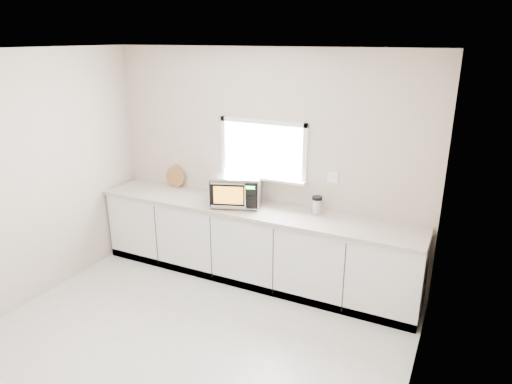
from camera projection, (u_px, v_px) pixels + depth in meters
The scene contains 8 objects.
ground at pixel (170, 361), 4.15m from camera, with size 4.00×4.00×0.00m, color beige.
back_wall at pixel (264, 164), 5.41m from camera, with size 4.00×0.17×2.70m.
cabinets at pixel (253, 245), 5.45m from camera, with size 3.92×0.60×0.88m, color silver.
countertop at pixel (252, 209), 5.30m from camera, with size 3.92×0.64×0.04m, color #BCB09B.
microwave at pixel (236, 189), 5.33m from camera, with size 0.68×0.60×0.37m.
knife_block at pixel (225, 192), 5.41m from camera, with size 0.11×0.21×0.30m.
cutting_board at pixel (175, 177), 5.98m from camera, with size 0.28×0.28×0.02m, color #97633A.
coffee_grinder at pixel (317, 205), 5.08m from camera, with size 0.14×0.14×0.21m.
Camera 1 is at (2.21, -2.73, 2.81)m, focal length 32.00 mm.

